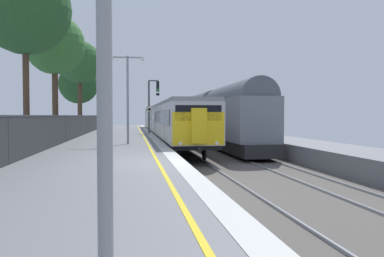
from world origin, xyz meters
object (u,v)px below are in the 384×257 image
(background_tree_left, at_px, (78,85))
(background_tree_centre, at_px, (79,63))
(speed_limit_sign, at_px, (149,116))
(platform_lamp_mid, at_px, (128,92))
(signal_gantry, at_px, (152,100))
(background_tree_right, at_px, (22,12))
(commuter_train_at_platform, at_px, (165,120))
(freight_train_adjacent_track, at_px, (193,115))
(background_tree_back, at_px, (54,47))

(background_tree_left, height_order, background_tree_centre, background_tree_centre)
(speed_limit_sign, xyz_separation_m, platform_lamp_mid, (-1.76, -10.98, 1.49))
(speed_limit_sign, bearing_deg, signal_gantry, 83.28)
(background_tree_left, xyz_separation_m, background_tree_right, (0.69, -26.41, 1.77))
(signal_gantry, distance_m, background_tree_left, 13.54)
(signal_gantry, bearing_deg, commuter_train_at_platform, 54.35)
(background_tree_left, relative_size, background_tree_right, 0.81)
(freight_train_adjacent_track, distance_m, background_tree_left, 14.23)
(commuter_train_at_platform, xyz_separation_m, background_tree_back, (-8.81, -10.76, 5.26))
(signal_gantry, relative_size, background_tree_right, 0.53)
(speed_limit_sign, relative_size, platform_lamp_mid, 0.49)
(background_tree_right, bearing_deg, background_tree_left, 91.50)
(signal_gantry, xyz_separation_m, background_tree_back, (-7.33, -8.71, 3.35))
(commuter_train_at_platform, bearing_deg, speed_limit_sign, -109.57)
(freight_train_adjacent_track, bearing_deg, background_tree_centre, -149.56)
(background_tree_right, bearing_deg, signal_gantry, 64.62)
(background_tree_left, height_order, background_tree_back, background_tree_back)
(background_tree_left, distance_m, background_tree_back, 19.30)
(commuter_train_at_platform, height_order, speed_limit_sign, commuter_train_at_platform)
(background_tree_centre, xyz_separation_m, background_tree_right, (-0.57, -17.89, 0.32))
(platform_lamp_mid, height_order, background_tree_centre, background_tree_centre)
(commuter_train_at_platform, height_order, signal_gantry, signal_gantry)
(background_tree_right, bearing_deg, commuter_train_at_platform, 63.33)
(background_tree_centre, distance_m, background_tree_back, 10.74)
(background_tree_centre, bearing_deg, signal_gantry, -16.22)
(background_tree_left, relative_size, background_tree_centre, 0.87)
(signal_gantry, xyz_separation_m, platform_lamp_mid, (-2.13, -14.12, -0.07))
(commuter_train_at_platform, distance_m, freight_train_adjacent_track, 8.32)
(freight_train_adjacent_track, xyz_separation_m, signal_gantry, (-5.48, -9.33, 1.47))
(background_tree_centre, bearing_deg, background_tree_right, -91.83)
(commuter_train_at_platform, relative_size, platform_lamp_mid, 7.76)
(platform_lamp_mid, xyz_separation_m, background_tree_back, (-5.20, 5.41, 3.42))
(background_tree_right, distance_m, background_tree_back, 7.19)
(freight_train_adjacent_track, bearing_deg, commuter_train_at_platform, -118.83)
(platform_lamp_mid, bearing_deg, background_tree_back, 133.88)
(speed_limit_sign, xyz_separation_m, background_tree_left, (-7.85, 13.67, 3.73))
(background_tree_back, bearing_deg, background_tree_left, 92.65)
(freight_train_adjacent_track, height_order, platform_lamp_mid, platform_lamp_mid)
(signal_gantry, bearing_deg, background_tree_right, -115.38)
(platform_lamp_mid, height_order, background_tree_left, background_tree_left)
(platform_lamp_mid, xyz_separation_m, background_tree_left, (-6.09, 24.65, 2.25))
(signal_gantry, xyz_separation_m, background_tree_right, (-7.53, -15.87, 3.95))
(background_tree_centre, bearing_deg, commuter_train_at_platform, 0.23)
(commuter_train_at_platform, relative_size, freight_train_adjacent_track, 0.78)
(background_tree_centre, bearing_deg, background_tree_left, 98.45)
(freight_train_adjacent_track, bearing_deg, background_tree_left, 174.98)
(signal_gantry, relative_size, speed_limit_sign, 2.01)
(signal_gantry, distance_m, background_tree_centre, 8.10)
(speed_limit_sign, distance_m, background_tree_centre, 9.84)
(platform_lamp_mid, distance_m, background_tree_back, 8.25)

